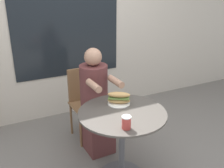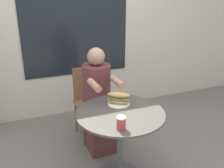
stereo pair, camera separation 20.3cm
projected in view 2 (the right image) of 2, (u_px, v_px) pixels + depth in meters
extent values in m
cube|color=beige|center=(75.00, 17.00, 3.57)|extent=(8.00, 0.08, 2.80)
cube|color=black|center=(76.00, 19.00, 3.54)|extent=(1.48, 0.01, 1.55)
cylinder|color=#47423D|center=(120.00, 113.00, 2.40)|extent=(0.82, 0.82, 0.02)
cylinder|color=#515156|center=(120.00, 146.00, 2.53)|extent=(0.06, 0.06, 0.70)
cube|color=brown|center=(92.00, 104.00, 3.22)|extent=(0.39, 0.39, 0.02)
cube|color=brown|center=(87.00, 83.00, 3.29)|extent=(0.35, 0.04, 0.42)
cylinder|color=brown|center=(109.00, 124.00, 3.22)|extent=(0.03, 0.03, 0.43)
cylinder|color=brown|center=(84.00, 130.00, 3.10)|extent=(0.03, 0.03, 0.43)
cylinder|color=brown|center=(100.00, 113.00, 3.50)|extent=(0.03, 0.03, 0.43)
cylinder|color=brown|center=(76.00, 117.00, 3.38)|extent=(0.03, 0.03, 0.43)
cube|color=brown|center=(99.00, 131.00, 3.06)|extent=(0.31, 0.40, 0.45)
cylinder|color=brown|center=(97.00, 89.00, 2.92)|extent=(0.31, 0.31, 0.56)
sphere|color=tan|center=(96.00, 56.00, 2.78)|extent=(0.19, 0.19, 0.19)
cylinder|color=tan|center=(117.00, 82.00, 2.67)|extent=(0.08, 0.25, 0.07)
cylinder|color=tan|center=(94.00, 85.00, 2.58)|extent=(0.08, 0.25, 0.07)
cylinder|color=white|center=(119.00, 104.00, 2.56)|extent=(0.22, 0.22, 0.01)
ellipsoid|color=tan|center=(119.00, 101.00, 2.55)|extent=(0.23, 0.18, 0.05)
cube|color=olive|center=(119.00, 98.00, 2.53)|extent=(0.22, 0.18, 0.01)
ellipsoid|color=tan|center=(119.00, 95.00, 2.52)|extent=(0.23, 0.18, 0.05)
cylinder|color=#B73D38|center=(121.00, 124.00, 2.11)|extent=(0.08, 0.08, 0.10)
cylinder|color=white|center=(121.00, 117.00, 2.09)|extent=(0.08, 0.08, 0.01)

